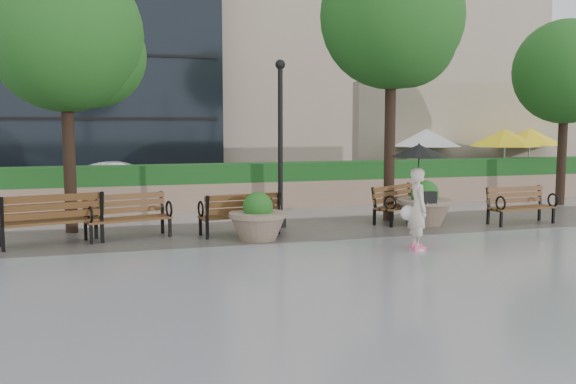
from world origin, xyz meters
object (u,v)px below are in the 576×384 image
object	(u,v)px
bench_2	(240,223)
planter_left	(258,221)
bench_4	(521,213)
bench_0	(52,230)
planter_right	(424,208)
bench_3	(401,212)
bench_1	(128,226)
car_right	(124,181)
lamppost	(280,155)
pedestrian	(418,186)

from	to	relation	value
bench_2	planter_left	size ratio (longest dim) A/B	1.49
bench_4	planter_left	size ratio (longest dim) A/B	1.41
bench_0	planter_right	world-z (taller)	planter_right
bench_3	bench_1	bearing A→B (deg)	151.38
bench_0	planter_left	xyz separation A→B (m)	(4.28, -0.64, 0.09)
planter_right	car_right	distance (m)	10.35
bench_0	planter_left	bearing A→B (deg)	158.58
lamppost	planter_right	bearing A→B (deg)	-11.22
bench_2	pedestrian	distance (m)	4.19
planter_right	bench_2	bearing A→B (deg)	-179.20
bench_1	pedestrian	bearing A→B (deg)	-40.74
bench_1	bench_4	bearing A→B (deg)	-17.85
bench_3	lamppost	world-z (taller)	lamppost
planter_left	bench_3	bearing A→B (deg)	18.15
bench_4	lamppost	size ratio (longest dim) A/B	0.44
bench_0	bench_4	size ratio (longest dim) A/B	1.21
bench_4	car_right	bearing A→B (deg)	133.66
bench_0	bench_3	world-z (taller)	bench_0
bench_0	lamppost	distance (m)	5.48
bench_2	bench_3	bearing A→B (deg)	179.38
bench_2	planter_right	world-z (taller)	planter_right
bench_2	planter_left	world-z (taller)	planter_left
bench_0	car_right	distance (m)	8.01
bench_0	bench_4	distance (m)	11.18
bench_0	bench_1	bearing A→B (deg)	178.70
planter_left	bench_1	bearing A→B (deg)	160.42
bench_3	planter_left	distance (m)	4.31
bench_2	lamppost	bearing A→B (deg)	-155.50
bench_0	lamppost	bearing A→B (deg)	176.52
bench_0	bench_2	size ratio (longest dim) A/B	1.15
bench_0	planter_right	distance (m)	8.76
bench_1	planter_right	bearing A→B (deg)	-14.91
bench_3	car_right	xyz separation A→B (m)	(-6.60, 7.10, 0.34)
bench_1	planter_right	world-z (taller)	planter_right
bench_1	bench_3	world-z (taller)	bench_1
bench_3	pedestrian	bearing A→B (deg)	-142.67
bench_4	lamppost	distance (m)	6.27
bench_4	planter_right	distance (m)	2.49
bench_4	planter_right	world-z (taller)	planter_right
bench_0	lamppost	size ratio (longest dim) A/B	0.53
bench_4	pedestrian	xyz separation A→B (m)	(-4.03, -2.15, 1.02)
bench_4	lamppost	bearing A→B (deg)	162.89
bench_3	lamppost	bearing A→B (deg)	145.25
planter_left	planter_right	distance (m)	4.55
bench_3	pedestrian	size ratio (longest dim) A/B	0.87
car_right	bench_0	bearing A→B (deg)	163.01
planter_left	planter_right	bearing A→B (deg)	10.17
bench_3	bench_4	bearing A→B (deg)	-53.04
bench_4	pedestrian	size ratio (longest dim) A/B	0.84
bench_4	planter_left	xyz separation A→B (m)	(-6.90, -0.26, 0.14)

